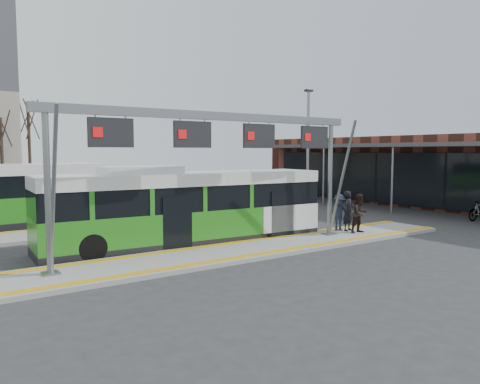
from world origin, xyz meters
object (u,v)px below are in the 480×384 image
object	(u,v)px
hero_bus	(186,208)
passenger_b	(360,213)
passenger_c	(339,212)
gantry	(220,141)
passenger_a	(348,211)

from	to	relation	value
hero_bus	passenger_b	distance (m)	8.02
passenger_c	hero_bus	bearing A→B (deg)	-175.84
gantry	hero_bus	distance (m)	3.70
hero_bus	passenger_c	xyz separation A→B (m)	(7.14, -1.90, -0.50)
gantry	passenger_a	world-z (taller)	gantry
hero_bus	passenger_c	world-z (taller)	hero_bus
passenger_a	passenger_c	bearing A→B (deg)	122.74
hero_bus	passenger_b	world-z (taller)	hero_bus
passenger_a	passenger_b	world-z (taller)	passenger_a
hero_bus	passenger_b	bearing A→B (deg)	-17.62
gantry	hero_bus	world-z (taller)	gantry
passenger_c	passenger_a	bearing A→B (deg)	-23.81
gantry	passenger_a	size ratio (longest dim) A/B	6.87
hero_bus	gantry	bearing A→B (deg)	-83.11
passenger_a	passenger_b	xyz separation A→B (m)	(0.02, -0.67, -0.05)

